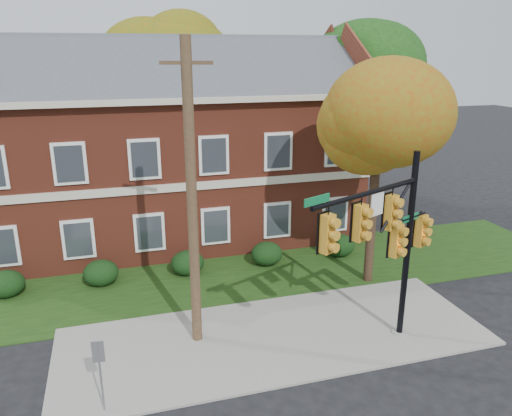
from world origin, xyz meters
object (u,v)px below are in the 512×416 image
object	(u,v)px
tree_near_right	(387,118)
sign_post	(100,365)
hedge_far_left	(6,284)
tree_far_rear	(170,54)
hedge_left	(101,273)
hedge_right	(267,254)
apartment_building	(167,137)
hedge_far_right	(339,245)
utility_pole	(192,200)
tree_right_rear	(370,68)
hedge_center	(188,263)
traffic_signal	(388,234)

from	to	relation	value
tree_near_right	sign_post	bearing A→B (deg)	-155.12
hedge_far_left	tree_far_rear	xyz separation A→B (m)	(8.34, 13.09, 8.32)
hedge_left	hedge_right	world-z (taller)	same
apartment_building	sign_post	world-z (taller)	apartment_building
hedge_far_right	sign_post	bearing A→B (deg)	-143.31
apartment_building	hedge_far_left	size ratio (longest dim) A/B	13.43
hedge_far_left	hedge_far_right	size ratio (longest dim) A/B	1.00
tree_near_right	tree_far_rear	distance (m)	17.12
hedge_left	apartment_building	bearing A→B (deg)	56.33
hedge_left	utility_pole	size ratio (longest dim) A/B	0.15
tree_right_rear	utility_pole	distance (m)	16.63
hedge_far_right	tree_far_rear	size ratio (longest dim) A/B	0.12
hedge_far_right	hedge_right	bearing A→B (deg)	180.00
apartment_building	tree_right_rear	world-z (taller)	tree_right_rear
hedge_left	hedge_center	distance (m)	3.50
tree_near_right	traffic_signal	world-z (taller)	tree_near_right
hedge_left	tree_near_right	size ratio (longest dim) A/B	0.16
sign_post	tree_right_rear	bearing A→B (deg)	48.96
hedge_far_right	utility_pole	xyz separation A→B (m)	(-7.50, -5.12, 4.28)
hedge_right	tree_right_rear	bearing A→B (deg)	38.02
traffic_signal	hedge_far_right	bearing A→B (deg)	50.47
apartment_building	hedge_far_right	distance (m)	9.82
sign_post	tree_far_rear	bearing A→B (deg)	82.78
hedge_left	tree_near_right	bearing A→B (deg)	-14.81
apartment_building	hedge_far_right	bearing A→B (deg)	-36.89
hedge_center	hedge_far_right	distance (m)	7.00
hedge_far_left	traffic_signal	size ratio (longest dim) A/B	0.22
apartment_building	tree_far_rear	bearing A→B (deg)	80.29
hedge_far_left	sign_post	bearing A→B (deg)	-65.40
apartment_building	traffic_signal	world-z (taller)	apartment_building
hedge_center	utility_pole	size ratio (longest dim) A/B	0.15
hedge_right	hedge_left	bearing A→B (deg)	180.00
apartment_building	hedge_right	distance (m)	7.73
tree_right_rear	traffic_signal	bearing A→B (deg)	-115.52
tree_right_rear	traffic_signal	size ratio (longest dim) A/B	1.71
utility_pole	apartment_building	bearing A→B (deg)	103.89
tree_far_rear	hedge_left	bearing A→B (deg)	-110.29
hedge_right	tree_near_right	distance (m)	7.72
hedge_center	traffic_signal	bearing A→B (deg)	-55.23
tree_right_rear	utility_pole	xyz separation A→B (m)	(-11.81, -11.23, -3.31)
hedge_center	hedge_far_left	bearing A→B (deg)	180.00
hedge_far_right	tree_far_rear	world-z (taller)	tree_far_rear
hedge_left	traffic_signal	distance (m)	11.59
hedge_far_left	hedge_left	xyz separation A→B (m)	(3.50, 0.00, 0.00)
hedge_center	sign_post	xyz separation A→B (m)	(-3.44, -7.78, 0.92)
hedge_far_right	traffic_signal	distance (m)	8.16
hedge_far_left	tree_near_right	world-z (taller)	tree_near_right
hedge_far_left	hedge_left	size ratio (longest dim) A/B	1.00
sign_post	hedge_center	bearing A→B (deg)	71.84
hedge_left	tree_near_right	distance (m)	12.68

